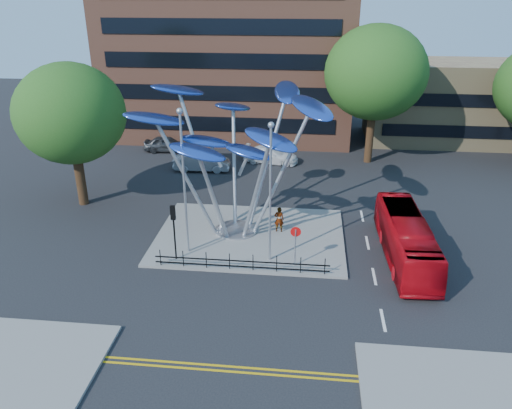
# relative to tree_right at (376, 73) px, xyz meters

# --- Properties ---
(ground) EXTENTS (120.00, 120.00, 0.00)m
(ground) POSITION_rel_tree_right_xyz_m (-8.00, -22.00, -8.04)
(ground) COLOR black
(ground) RESTS_ON ground
(traffic_island) EXTENTS (12.00, 9.00, 0.15)m
(traffic_island) POSITION_rel_tree_right_xyz_m (-9.00, -16.00, -7.96)
(traffic_island) COLOR slate
(traffic_island) RESTS_ON ground
(double_yellow_near) EXTENTS (40.00, 0.12, 0.01)m
(double_yellow_near) POSITION_rel_tree_right_xyz_m (-8.00, -28.00, -8.03)
(double_yellow_near) COLOR gold
(double_yellow_near) RESTS_ON ground
(double_yellow_far) EXTENTS (40.00, 0.12, 0.01)m
(double_yellow_far) POSITION_rel_tree_right_xyz_m (-8.00, -28.30, -8.03)
(double_yellow_far) COLOR gold
(double_yellow_far) RESTS_ON ground
(low_building_near) EXTENTS (15.00, 8.00, 8.00)m
(low_building_near) POSITION_rel_tree_right_xyz_m (8.00, 8.00, -4.04)
(low_building_near) COLOR tan
(low_building_near) RESTS_ON ground
(tree_right) EXTENTS (8.80, 8.80, 12.11)m
(tree_right) POSITION_rel_tree_right_xyz_m (0.00, 0.00, 0.00)
(tree_right) COLOR black
(tree_right) RESTS_ON ground
(tree_left) EXTENTS (7.60, 7.60, 10.32)m
(tree_left) POSITION_rel_tree_right_xyz_m (-22.00, -12.00, -1.24)
(tree_left) COLOR black
(tree_left) RESTS_ON ground
(leaf_sculpture) EXTENTS (12.72, 9.54, 9.51)m
(leaf_sculpture) POSITION_rel_tree_right_xyz_m (-10.07, -15.32, -1.16)
(leaf_sculpture) COLOR #9EA0A5
(leaf_sculpture) RESTS_ON traffic_island
(street_lamp_left) EXTENTS (0.36, 0.36, 8.80)m
(street_lamp_left) POSITION_rel_tree_right_xyz_m (-12.50, -18.50, -2.68)
(street_lamp_left) COLOR #9EA0A5
(street_lamp_left) RESTS_ON traffic_island
(street_lamp_right) EXTENTS (0.36, 0.36, 8.30)m
(street_lamp_right) POSITION_rel_tree_right_xyz_m (-7.50, -19.00, -2.94)
(street_lamp_right) COLOR #9EA0A5
(street_lamp_right) RESTS_ON traffic_island
(traffic_light_island) EXTENTS (0.28, 0.18, 3.42)m
(traffic_light_island) POSITION_rel_tree_right_xyz_m (-13.00, -19.50, -5.42)
(traffic_light_island) COLOR black
(traffic_light_island) RESTS_ON traffic_island
(no_entry_sign_island) EXTENTS (0.60, 0.10, 2.45)m
(no_entry_sign_island) POSITION_rel_tree_right_xyz_m (-6.00, -19.48, -6.22)
(no_entry_sign_island) COLOR #9EA0A5
(no_entry_sign_island) RESTS_ON traffic_island
(pedestrian_railing_front) EXTENTS (10.00, 0.06, 1.00)m
(pedestrian_railing_front) POSITION_rel_tree_right_xyz_m (-9.00, -20.30, -7.48)
(pedestrian_railing_front) COLOR black
(pedestrian_railing_front) RESTS_ON traffic_island
(red_bus) EXTENTS (2.56, 9.54, 2.64)m
(red_bus) POSITION_rel_tree_right_xyz_m (0.45, -17.72, -6.72)
(red_bus) COLOR #B20811
(red_bus) RESTS_ON ground
(pedestrian) EXTENTS (0.64, 0.42, 1.73)m
(pedestrian) POSITION_rel_tree_right_xyz_m (-7.19, -15.29, -7.02)
(pedestrian) COLOR gray
(pedestrian) RESTS_ON traffic_island
(parked_car_left) EXTENTS (4.50, 2.02, 1.50)m
(parked_car_left) POSITION_rel_tree_right_xyz_m (-19.19, 1.00, -7.29)
(parked_car_left) COLOR #3A3D42
(parked_car_left) RESTS_ON ground
(parked_car_mid) EXTENTS (5.00, 2.02, 1.61)m
(parked_car_mid) POSITION_rel_tree_right_xyz_m (-14.69, -3.96, -7.23)
(parked_car_mid) COLOR #94979A
(parked_car_mid) RESTS_ON ground
(parked_car_right) EXTENTS (5.25, 2.75, 1.45)m
(parked_car_right) POSITION_rel_tree_right_xyz_m (-8.87, -1.18, -7.31)
(parked_car_right) COLOR white
(parked_car_right) RESTS_ON ground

